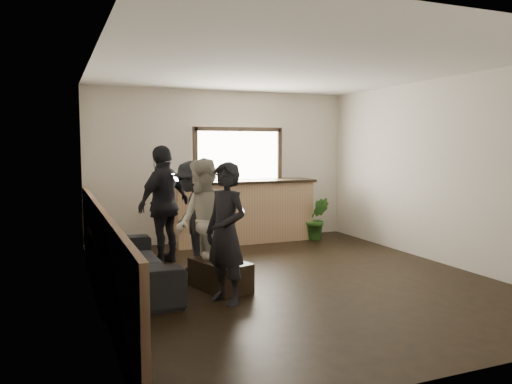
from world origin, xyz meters
name	(u,v)px	position (x,y,z in m)	size (l,w,h in m)	color
ground	(294,279)	(0.00, 0.00, 0.00)	(5.00, 6.00, 0.01)	black
room_shell	(242,171)	(-0.74, 0.00, 1.47)	(5.01, 6.01, 2.80)	silver
bar_counter	(243,208)	(0.30, 2.70, 0.64)	(2.70, 0.68, 2.13)	tan
sofa	(129,261)	(-2.10, 0.42, 0.34)	(2.31, 0.90, 0.68)	black
coffee_table	(220,275)	(-1.06, -0.08, 0.18)	(0.45, 0.81, 0.36)	black
cup_a	(207,256)	(-1.20, 0.02, 0.41)	(0.13, 0.13, 0.10)	silver
cup_b	(236,258)	(-0.89, -0.18, 0.41)	(0.10, 0.10, 0.10)	silver
potted_plant	(317,219)	(1.67, 2.35, 0.40)	(0.44, 0.36, 0.81)	#2D6623
person_a	(226,233)	(-1.16, -0.60, 0.80)	(0.58, 0.69, 1.61)	black
person_b	(203,223)	(-1.21, 0.14, 0.82)	(0.68, 0.84, 1.63)	beige
person_c	(193,217)	(-1.14, 0.89, 0.79)	(0.67, 1.07, 1.58)	black
person_d	(164,205)	(-1.40, 1.58, 0.90)	(1.10, 0.98, 1.79)	black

